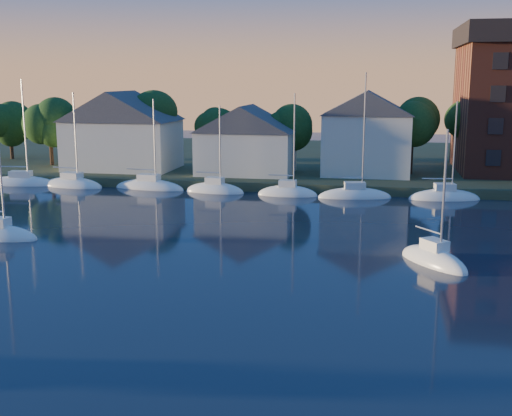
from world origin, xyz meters
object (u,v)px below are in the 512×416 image
(clubhouse_west, at_px, (122,129))
(clubhouse_east, at_px, (367,132))
(clubhouse_centre, at_px, (246,139))
(drifting_sailboat_right, at_px, (434,262))

(clubhouse_west, relative_size, clubhouse_east, 1.30)
(clubhouse_centre, relative_size, drifting_sailboat_right, 1.14)
(clubhouse_east, height_order, drifting_sailboat_right, clubhouse_east)
(clubhouse_west, height_order, clubhouse_centre, clubhouse_west)
(clubhouse_centre, height_order, clubhouse_east, clubhouse_east)
(clubhouse_west, bearing_deg, drifting_sailboat_right, -42.84)
(clubhouse_west, relative_size, drifting_sailboat_right, 1.35)
(clubhouse_centre, xyz_separation_m, drifting_sailboat_right, (19.33, -31.76, -5.04))
(clubhouse_west, relative_size, clubhouse_centre, 1.18)
(clubhouse_east, bearing_deg, clubhouse_centre, -171.87)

